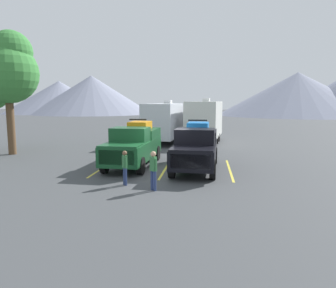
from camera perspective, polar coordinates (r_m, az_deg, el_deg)
The scene contains 12 objects.
ground_plane at distance 16.75m, azimuth -0.81°, elevation -4.96°, with size 240.00×240.00×0.00m, color #3F4244.
pickup_truck_a at distance 18.38m, azimuth -6.01°, elevation -0.04°, with size 2.40×5.98×2.60m.
pickup_truck_b at distance 17.32m, azimuth 4.98°, elevation -0.44°, with size 2.44×5.93×2.62m.
lot_stripe_a at distance 18.43m, azimuth -11.10°, elevation -3.93°, with size 0.12×5.50×0.01m, color gold.
lot_stripe_b at distance 17.68m, azimuth -0.39°, elevation -4.27°, with size 0.12×5.50×0.01m, color gold.
lot_stripe_c at distance 17.59m, azimuth 10.84°, elevation -4.47°, with size 0.12×5.50×0.01m, color gold.
camper_trailer_a at distance 28.17m, azimuth -0.47°, elevation 4.20°, with size 3.27×8.05×3.71m.
camper_trailer_b at distance 28.69m, azimuth 6.49°, elevation 4.39°, with size 3.35×7.96×3.89m.
person_a at distance 14.14m, azimuth -7.64°, elevation -3.77°, with size 0.28×0.29×1.52m.
person_b at distance 13.17m, azimuth -2.61°, elevation -4.27°, with size 0.31×0.29×1.63m.
tree_a at distance 24.52m, azimuth -26.40°, elevation 11.87°, with size 4.03×4.03×8.30m.
mountain_ridge at distance 86.76m, azimuth 10.73°, elevation 8.84°, with size 117.90×45.32×12.94m.
Camera 1 is at (2.18, -16.20, 3.66)m, focal length 34.47 mm.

